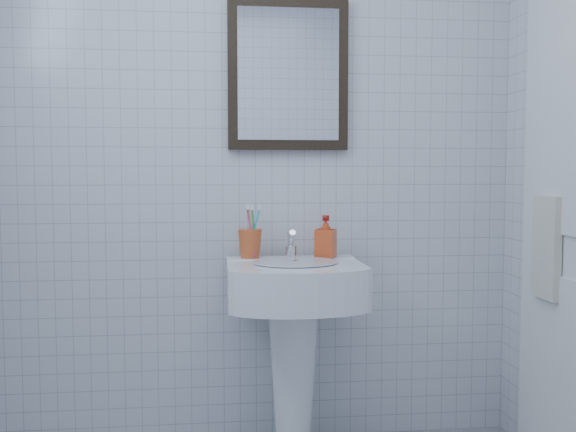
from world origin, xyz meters
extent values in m
cube|color=silver|center=(0.00, 1.20, 1.25)|extent=(2.20, 0.02, 2.50)
cone|color=white|center=(0.14, 1.01, 0.33)|extent=(0.21, 0.21, 0.65)
cube|color=white|center=(0.14, 0.96, 0.71)|extent=(0.52, 0.37, 0.16)
cube|color=white|center=(0.14, 1.10, 0.78)|extent=(0.52, 0.09, 0.03)
cylinder|color=silver|center=(0.14, 0.93, 0.80)|extent=(0.33, 0.33, 0.01)
cylinder|color=silver|center=(0.14, 1.08, 0.82)|extent=(0.05, 0.05, 0.05)
cylinder|color=silver|center=(0.14, 1.07, 0.88)|extent=(0.02, 0.09, 0.08)
cylinder|color=silver|center=(0.14, 1.10, 0.86)|extent=(0.03, 0.05, 0.09)
imported|color=red|center=(0.28, 1.08, 0.88)|extent=(0.10, 0.10, 0.17)
cube|color=black|center=(0.14, 1.18, 1.55)|extent=(0.50, 0.04, 0.62)
cube|color=white|center=(0.14, 1.16, 1.55)|extent=(0.42, 0.00, 0.54)
torus|color=silver|center=(1.06, 0.73, 1.05)|extent=(0.01, 0.18, 0.18)
cube|color=beige|center=(1.04, 0.73, 0.87)|extent=(0.03, 0.16, 0.38)
camera|label=1|loc=(-0.17, -1.49, 1.14)|focal=40.00mm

